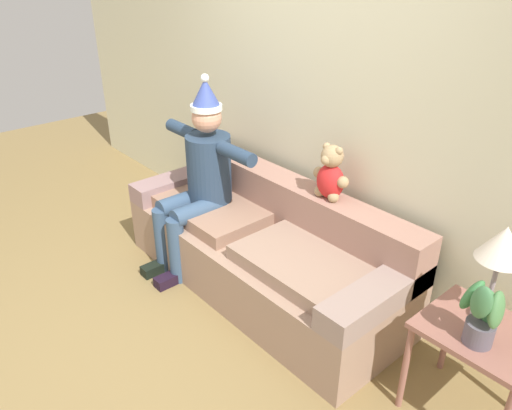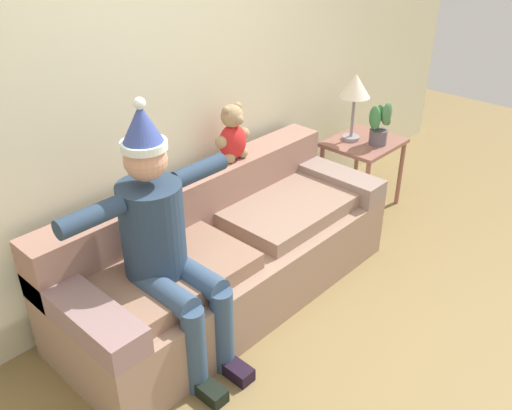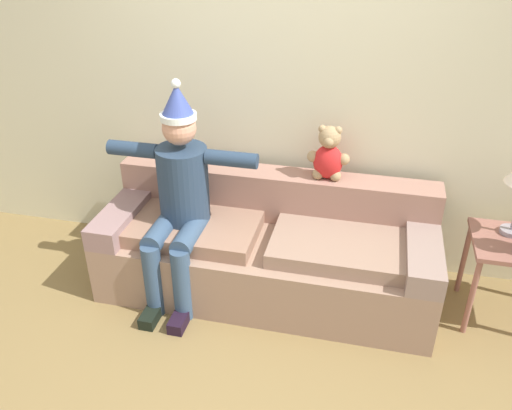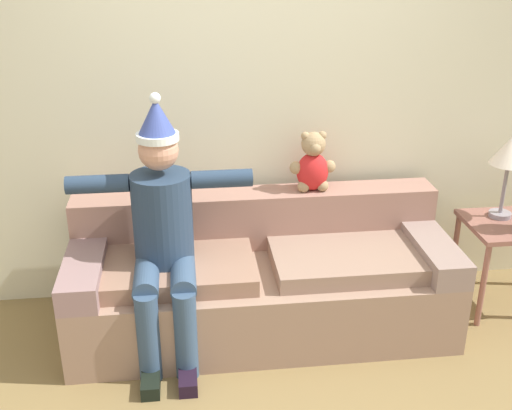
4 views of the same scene
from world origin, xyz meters
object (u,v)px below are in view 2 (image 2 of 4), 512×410
side_table (363,151)px  table_lamp (355,89)px  person_seated (165,240)px  potted_plant (379,124)px  teddy_bear (233,135)px  couch (224,254)px

side_table → table_lamp: (-0.05, 0.10, 0.51)m
table_lamp → side_table: bearing=-62.8°
side_table → table_lamp: bearing=117.2°
person_seated → potted_plant: size_ratio=4.18×
person_seated → potted_plant: bearing=2.0°
person_seated → teddy_bear: bearing=24.5°
person_seated → side_table: 2.20m
person_seated → side_table: (2.18, 0.19, -0.26)m
table_lamp → person_seated: bearing=-172.3°
table_lamp → teddy_bear: bearing=173.7°
person_seated → side_table: size_ratio=2.54×
person_seated → potted_plant: 2.19m
side_table → person_seated: bearing=-175.0°
couch → potted_plant: 1.68m
potted_plant → couch: bearing=177.2°
table_lamp → potted_plant: 0.33m
potted_plant → side_table: bearing=95.3°
couch → potted_plant: size_ratio=6.30×
side_table → potted_plant: potted_plant is taller
teddy_bear → potted_plant: 1.32m
side_table → potted_plant: (0.01, -0.11, 0.26)m
person_seated → potted_plant: (2.19, 0.08, 0.01)m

